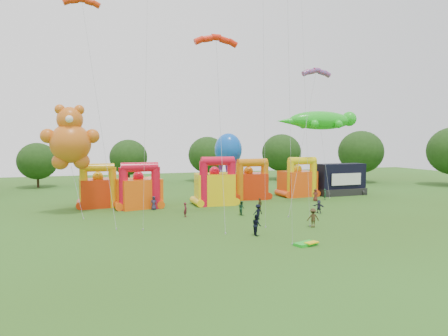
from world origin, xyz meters
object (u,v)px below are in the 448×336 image
object	(u,v)px
bouncy_castle_2	(215,186)
teddy_bear_kite	(72,149)
spectator_0	(154,203)
bouncy_castle_0	(98,190)
octopus_kite	(227,168)
spectator_4	(260,205)
gecko_kite	(321,123)
stage_trailer	(341,180)

from	to	relation	value
bouncy_castle_2	teddy_bear_kite	size ratio (longest dim) A/B	0.51
spectator_0	teddy_bear_kite	bearing A→B (deg)	-169.25
bouncy_castle_0	spectator_0	xyz separation A→B (m)	(6.60, -4.52, -1.36)
octopus_kite	spectator_4	size ratio (longest dim) A/B	5.98
octopus_kite	spectator_4	bearing A→B (deg)	-89.49
bouncy_castle_2	spectator_0	size ratio (longest dim) A/B	3.78
bouncy_castle_2	octopus_kite	xyz separation A→B (m)	(3.56, 5.14, 2.07)
spectator_0	spectator_4	xyz separation A→B (m)	(12.33, -5.36, -0.04)
bouncy_castle_0	gecko_kite	bearing A→B (deg)	-0.30
teddy_bear_kite	octopus_kite	distance (m)	23.00
bouncy_castle_2	spectator_4	world-z (taller)	bouncy_castle_2
stage_trailer	octopus_kite	bearing A→B (deg)	172.59
octopus_kite	stage_trailer	bearing A→B (deg)	-7.41
stage_trailer	octopus_kite	world-z (taller)	octopus_kite
spectator_4	bouncy_castle_2	bearing A→B (deg)	-103.43
stage_trailer	spectator_0	size ratio (longest dim) A/B	4.55
stage_trailer	gecko_kite	size ratio (longest dim) A/B	0.57
bouncy_castle_2	stage_trailer	bearing A→B (deg)	6.96
gecko_kite	octopus_kite	world-z (taller)	gecko_kite
bouncy_castle_0	octopus_kite	size ratio (longest dim) A/B	0.58
gecko_kite	spectator_0	bearing A→B (deg)	-170.87
stage_trailer	octopus_kite	xyz separation A→B (m)	(-18.65, 2.43, 2.13)
bouncy_castle_2	gecko_kite	bearing A→B (deg)	8.74
bouncy_castle_2	gecko_kite	size ratio (longest dim) A/B	0.47
spectator_4	stage_trailer	bearing A→B (deg)	165.87
bouncy_castle_2	spectator_0	world-z (taller)	bouncy_castle_2
bouncy_castle_2	spectator_0	xyz separation A→B (m)	(-8.66, -1.52, -1.65)
spectator_0	spectator_4	distance (m)	13.45
bouncy_castle_0	stage_trailer	xyz separation A→B (m)	(37.47, -0.29, 0.22)
gecko_kite	octopus_kite	bearing A→B (deg)	171.13
bouncy_castle_0	spectator_0	distance (m)	8.11
spectator_4	gecko_kite	bearing A→B (deg)	171.95
stage_trailer	teddy_bear_kite	xyz separation A→B (m)	(-40.47, -4.09, 5.34)
spectator_0	spectator_4	bearing A→B (deg)	-11.93
gecko_kite	spectator_4	distance (m)	20.62
bouncy_castle_2	stage_trailer	size ratio (longest dim) A/B	0.83
bouncy_castle_2	stage_trailer	xyz separation A→B (m)	(22.21, 2.71, -0.06)
octopus_kite	spectator_0	xyz separation A→B (m)	(-12.23, -6.66, -3.71)
gecko_kite	spectator_0	world-z (taller)	gecko_kite
stage_trailer	gecko_kite	world-z (taller)	gecko_kite
bouncy_castle_0	teddy_bear_kite	world-z (taller)	teddy_bear_kite
bouncy_castle_0	octopus_kite	bearing A→B (deg)	6.47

